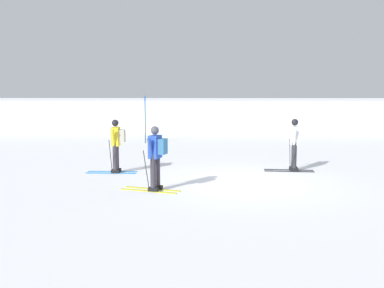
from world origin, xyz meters
name	(u,v)px	position (x,y,z in m)	size (l,w,h in m)	color
ground_plane	(241,183)	(0.00, 0.00, 0.00)	(120.00, 120.00, 0.00)	white
far_snow_ridge	(218,113)	(0.00, 19.98, 0.97)	(80.00, 9.66, 1.93)	white
skier_yellow	(116,143)	(-3.84, 1.51, 0.96)	(1.61, 1.00, 1.71)	#237AC6
skier_white	(294,143)	(1.88, 1.95, 0.92)	(1.63, 1.00, 1.71)	black
skier_blue	(156,155)	(-2.31, -1.07, 0.96)	(1.63, 0.96, 1.71)	gold
trail_marker_pole	(145,120)	(-3.93, 9.56, 1.17)	(0.06, 0.06, 2.34)	#1E56AD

